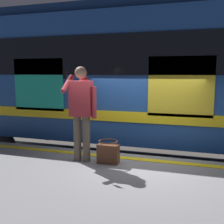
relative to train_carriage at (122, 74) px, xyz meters
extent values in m
plane|color=#4C4742|center=(-0.94, 2.11, -2.59)|extent=(25.69, 25.69, 0.00)
cube|color=yellow|center=(-0.94, 2.41, -1.61)|extent=(16.78, 0.16, 0.01)
cube|color=slate|center=(-0.94, 0.71, -2.51)|extent=(22.26, 0.08, 0.16)
cube|color=slate|center=(-0.94, -0.72, -2.51)|extent=(22.26, 0.08, 0.16)
cube|color=#1E478C|center=(0.00, -0.01, -0.10)|extent=(9.69, 3.05, 3.08)
cube|color=navy|center=(0.00, -0.01, 1.56)|extent=(9.50, 2.81, 0.24)
cube|color=black|center=(0.00, 1.54, 0.44)|extent=(9.21, 0.03, 0.90)
cube|color=yellow|center=(0.00, 1.54, -0.95)|extent=(9.21, 0.03, 0.24)
cube|color=gold|center=(-1.70, 1.54, -0.26)|extent=(1.35, 0.02, 1.27)
cube|color=#19A58C|center=(1.70, 1.54, -0.26)|extent=(1.35, 0.02, 1.27)
cylinder|color=black|center=(3.15, 1.22, -2.01)|extent=(0.84, 0.12, 0.84)
cylinder|color=black|center=(3.15, -1.23, -2.01)|extent=(0.84, 0.12, 0.84)
cylinder|color=brown|center=(-0.09, 2.81, -1.19)|extent=(0.14, 0.14, 0.86)
cylinder|color=brown|center=(0.09, 2.81, -1.19)|extent=(0.14, 0.14, 0.86)
cube|color=maroon|center=(0.00, 2.81, -0.43)|extent=(0.40, 0.24, 0.65)
sphere|color=maroon|center=(0.00, 2.65, -0.13)|extent=(0.20, 0.20, 0.20)
sphere|color=tan|center=(0.00, 2.81, 0.04)|extent=(0.22, 0.22, 0.22)
cylinder|color=maroon|center=(-0.25, 2.81, -0.50)|extent=(0.09, 0.09, 0.58)
cylinder|color=maroon|center=(0.23, 2.89, -0.16)|extent=(0.09, 0.42, 0.33)
cube|color=black|center=(0.23, 2.99, 0.00)|extent=(0.07, 0.02, 0.15)
cube|color=#59331E|center=(-0.52, 2.80, -1.44)|extent=(0.39, 0.19, 0.35)
torus|color=#59331E|center=(-0.52, 2.80, -1.20)|extent=(0.35, 0.35, 0.02)
camera|label=1|loc=(-2.00, 7.33, 0.03)|focal=43.05mm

